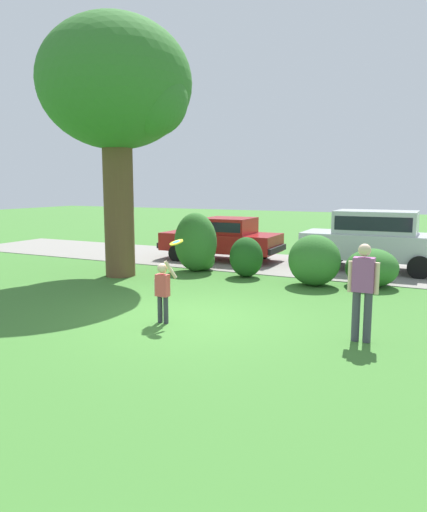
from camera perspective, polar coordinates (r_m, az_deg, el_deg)
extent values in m
plane|color=#3D752D|center=(10.22, -2.87, -7.20)|extent=(80.00, 80.00, 0.00)
cube|color=gray|center=(16.86, 9.44, -1.05)|extent=(28.00, 4.40, 0.02)
cylinder|color=brown|center=(14.80, -11.07, 5.96)|extent=(0.89, 0.89, 4.31)
ellipsoid|color=#33702B|center=(15.07, -11.46, 19.30)|extent=(4.43, 4.43, 3.76)
ellipsoid|color=#33702B|center=(14.27, -7.34, 17.75)|extent=(2.05, 2.05, 2.05)
ellipsoid|color=#33702B|center=(16.17, -10.82, 16.57)|extent=(2.49, 2.49, 2.49)
ellipsoid|color=#33702B|center=(15.39, -2.12, 1.63)|extent=(1.40, 1.13, 1.86)
ellipsoid|color=#33702B|center=(15.62, -1.16, -0.51)|extent=(0.73, 0.73, 0.65)
ellipsoid|color=#1E511C|center=(14.50, 3.86, -0.13)|extent=(1.02, 0.89, 1.20)
ellipsoid|color=#33702B|center=(13.51, 11.76, -0.50)|extent=(1.42, 1.28, 1.40)
ellipsoid|color=#33702B|center=(13.79, 18.17, -1.32)|extent=(1.37, 1.34, 1.04)
ellipsoid|color=#33702B|center=(13.92, 17.36, -1.37)|extent=(1.06, 1.06, 0.95)
cube|color=maroon|center=(17.67, 0.87, 1.69)|extent=(4.24, 1.93, 0.64)
cube|color=maroon|center=(17.48, 1.81, 3.59)|extent=(1.72, 1.66, 0.56)
cube|color=black|center=(17.48, 1.81, 3.59)|extent=(1.58, 1.67, 0.34)
cylinder|color=black|center=(17.47, -4.30, 0.33)|extent=(0.60, 0.23, 0.60)
cylinder|color=black|center=(19.12, -1.53, 1.05)|extent=(0.60, 0.23, 0.60)
cylinder|color=black|center=(16.36, 3.66, -0.21)|extent=(0.60, 0.23, 0.60)
cylinder|color=black|center=(18.10, 5.85, 0.60)|extent=(0.60, 0.23, 0.60)
cube|color=black|center=(18.67, -5.13, 1.52)|extent=(0.16, 1.75, 0.20)
cube|color=black|center=(16.93, 7.48, 0.78)|extent=(0.16, 1.75, 0.20)
cube|color=silver|center=(16.38, 18.41, 1.15)|extent=(4.53, 1.90, 0.80)
cube|color=silver|center=(16.30, 18.53, 3.80)|extent=(2.50, 1.65, 0.72)
cube|color=black|center=(16.30, 18.53, 3.80)|extent=(2.30, 1.67, 0.43)
cylinder|color=black|center=(15.76, 12.85, -0.59)|extent=(0.68, 0.23, 0.68)
cylinder|color=black|center=(17.58, 14.22, 0.28)|extent=(0.68, 0.23, 0.68)
cylinder|color=black|center=(15.40, 23.02, -1.26)|extent=(0.68, 0.23, 0.68)
cylinder|color=black|center=(17.25, 23.33, -0.30)|extent=(0.68, 0.23, 0.68)
cube|color=black|center=(16.84, 10.63, 0.94)|extent=(0.14, 1.75, 0.20)
cylinder|color=#383842|center=(9.82, -6.30, -6.22)|extent=(0.10, 0.10, 0.55)
cylinder|color=#383842|center=(9.75, -5.62, -6.33)|extent=(0.10, 0.10, 0.55)
cube|color=#DB4C4C|center=(9.67, -6.00, -3.44)|extent=(0.27, 0.17, 0.44)
sphere|color=beige|center=(9.61, -6.03, -1.45)|extent=(0.20, 0.20, 0.20)
cylinder|color=beige|center=(9.56, -5.07, -1.61)|extent=(0.20, 0.23, 0.39)
cylinder|color=beige|center=(9.77, -6.77, -3.63)|extent=(0.07, 0.07, 0.36)
cylinder|color=yellow|center=(9.62, -4.39, 1.59)|extent=(0.29, 0.28, 0.15)
cylinder|color=#337FDB|center=(9.62, -4.39, 1.62)|extent=(0.16, 0.16, 0.10)
cylinder|color=#3F3F4C|center=(8.97, 16.37, -6.78)|extent=(0.14, 0.14, 0.90)
cylinder|color=#3F3F4C|center=(8.95, 17.64, -6.87)|extent=(0.14, 0.14, 0.90)
cube|color=#994C8C|center=(8.80, 17.21, -2.10)|extent=(0.37, 0.23, 0.60)
sphere|color=beige|center=(8.73, 17.33, 0.67)|extent=(0.22, 0.22, 0.22)
cylinder|color=beige|center=(8.84, 15.79, -2.33)|extent=(0.09, 0.09, 0.55)
cylinder|color=beige|center=(8.78, 18.62, -2.52)|extent=(0.09, 0.09, 0.55)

